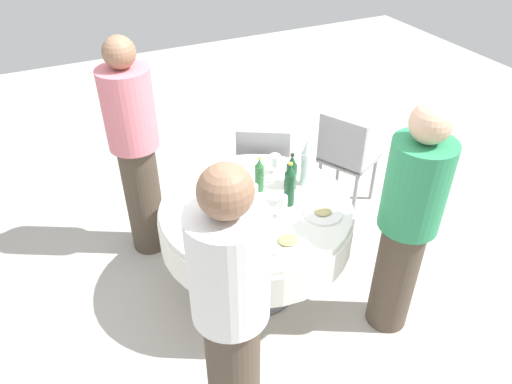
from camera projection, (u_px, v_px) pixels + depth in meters
ground_plane at (256, 287)px, 3.46m from camera, size 10.00×10.00×0.00m
dining_table at (256, 223)px, 3.12m from camera, size 1.23×1.23×0.74m
bottle_green_outer at (223, 206)px, 2.78m from camera, size 0.06×0.06×0.31m
bottle_dark_green_mid at (290, 185)px, 2.95m from camera, size 0.07×0.07×0.30m
bottle_brown_front at (242, 199)px, 2.88m from camera, size 0.06×0.06×0.25m
bottle_green_near at (259, 175)px, 3.09m from camera, size 0.06×0.06×0.25m
bottle_dark_green_inner at (292, 172)px, 3.11m from camera, size 0.07×0.07×0.25m
bottle_clear_east at (306, 164)px, 3.12m from camera, size 0.07×0.07×0.33m
bottle_amber_west at (263, 240)px, 2.54m from camera, size 0.06×0.06×0.31m
wine_glass_near at (238, 186)px, 3.00m from camera, size 0.07×0.07×0.15m
wine_glass_inner at (275, 161)px, 3.26m from camera, size 0.08×0.08×0.14m
wine_glass_east at (282, 203)px, 2.87m from camera, size 0.06×0.06×0.15m
wine_glass_west at (252, 191)px, 2.97m from camera, size 0.07×0.07×0.14m
plate_south at (221, 172)px, 3.31m from camera, size 0.20×0.20×0.02m
plate_left at (202, 205)px, 3.01m from camera, size 0.22×0.22×0.02m
plate_north at (288, 242)px, 2.73m from camera, size 0.26×0.26×0.04m
plate_far at (323, 213)px, 2.94m from camera, size 0.23×0.23×0.04m
folded_napkin at (223, 247)px, 2.69m from camera, size 0.19×0.19×0.02m
person_outer at (135, 149)px, 3.33m from camera, size 0.34×0.34×1.65m
person_mid at (231, 317)px, 2.14m from camera, size 0.34×0.34×1.67m
person_front at (407, 223)px, 2.76m from camera, size 0.34×0.34×1.56m
chair_east at (346, 154)px, 3.94m from camera, size 0.54×0.54×0.87m
chair_west at (263, 165)px, 3.81m from camera, size 0.55×0.55×0.87m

